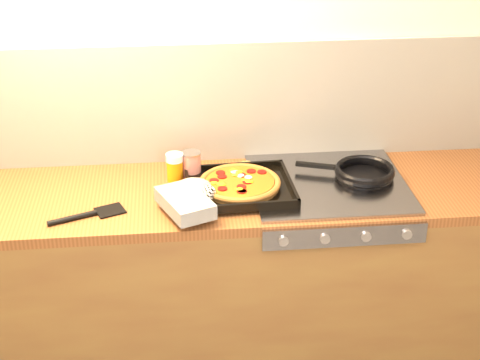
{
  "coord_description": "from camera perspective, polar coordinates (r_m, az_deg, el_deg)",
  "views": [
    {
      "loc": [
        -0.15,
        -1.42,
        2.22
      ],
      "look_at": [
        0.1,
        1.08,
        0.95
      ],
      "focal_mm": 55.0,
      "sensor_mm": 36.0,
      "label": 1
    }
  ],
  "objects": [
    {
      "name": "wooden_spoon",
      "position": [
        3.0,
        -1.15,
        0.99
      ],
      "size": [
        0.29,
        0.12,
        0.02
      ],
      "color": "#A68646",
      "rests_on": "counter_run"
    },
    {
      "name": "room_shell",
      "position": [
        3.01,
        -2.5,
        5.96
      ],
      "size": [
        3.2,
        3.2,
        3.2
      ],
      "color": "white",
      "rests_on": "ground"
    },
    {
      "name": "frying_pan",
      "position": [
        2.94,
        9.53,
        0.59
      ],
      "size": [
        0.42,
        0.3,
        0.04
      ],
      "color": "black",
      "rests_on": "stovetop"
    },
    {
      "name": "tomato_can",
      "position": [
        2.93,
        -3.8,
        1.17
      ],
      "size": [
        0.09,
        0.09,
        0.11
      ],
      "color": "#AB170D",
      "rests_on": "counter_run"
    },
    {
      "name": "stovetop",
      "position": [
        2.9,
        6.85,
        -0.3
      ],
      "size": [
        0.6,
        0.56,
        0.02
      ],
      "primitive_type": "cube",
      "color": "gray",
      "rests_on": "counter_run"
    },
    {
      "name": "juice_glass",
      "position": [
        2.91,
        -5.08,
        1.01
      ],
      "size": [
        0.09,
        0.09,
        0.11
      ],
      "color": "orange",
      "rests_on": "counter_run"
    },
    {
      "name": "black_spatula",
      "position": [
        2.72,
        -11.7,
        -2.66
      ],
      "size": [
        0.28,
        0.15,
        0.02
      ],
      "color": "black",
      "rests_on": "counter_run"
    },
    {
      "name": "counter_run",
      "position": [
        3.08,
        -1.9,
        -8.25
      ],
      "size": [
        3.2,
        0.62,
        0.9
      ],
      "color": "brown",
      "rests_on": "ground"
    },
    {
      "name": "pizza_on_tray",
      "position": [
        2.76,
        -1.21,
        -0.66
      ],
      "size": [
        0.53,
        0.48,
        0.07
      ],
      "color": "black",
      "rests_on": "stovetop"
    }
  ]
}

